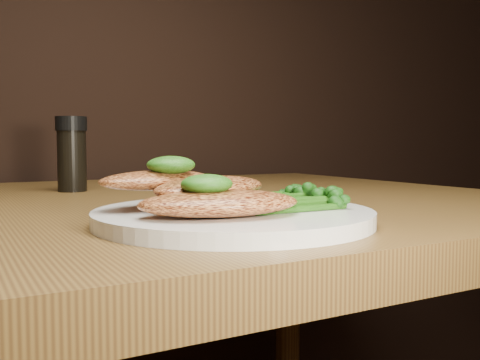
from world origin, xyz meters
TOP-DOWN VIEW (x-y plane):
  - plate at (0.09, 0.81)m, footprint 0.25×0.25m
  - chicken_front at (0.05, 0.77)m, footprint 0.15×0.10m
  - chicken_mid at (0.07, 0.82)m, footprint 0.15×0.12m
  - chicken_back at (0.03, 0.85)m, footprint 0.13×0.08m
  - pesto_front at (0.04, 0.77)m, footprint 0.04×0.04m
  - pesto_back at (0.04, 0.84)m, footprint 0.05×0.05m
  - broccolini_bundle at (0.13, 0.81)m, footprint 0.15×0.13m
  - pepper_grinder at (0.02, 1.21)m, footprint 0.06×0.06m

SIDE VIEW (x-z plane):
  - plate at x=0.09m, z-range 0.75..0.76m
  - broccolini_bundle at x=0.13m, z-range 0.76..0.78m
  - chicken_front at x=0.05m, z-range 0.76..0.78m
  - chicken_mid at x=0.07m, z-range 0.77..0.79m
  - chicken_back at x=0.03m, z-range 0.78..0.80m
  - pesto_front at x=0.04m, z-range 0.78..0.80m
  - pesto_back at x=0.04m, z-range 0.80..0.81m
  - pepper_grinder at x=0.02m, z-range 0.75..0.86m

